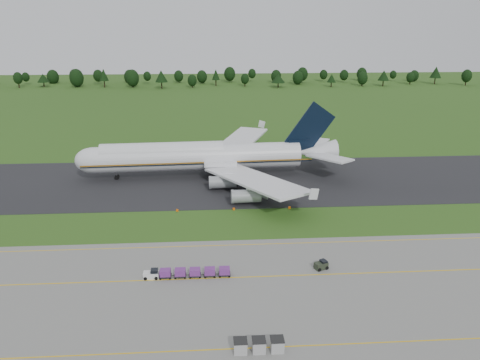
{
  "coord_description": "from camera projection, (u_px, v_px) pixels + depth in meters",
  "views": [
    {
      "loc": [
        -5.62,
        -90.86,
        40.85
      ],
      "look_at": [
        0.36,
        2.0,
        9.13
      ],
      "focal_mm": 35.0,
      "sensor_mm": 36.0,
      "label": 1
    }
  ],
  "objects": [
    {
      "name": "edge_markers",
      "position": [
        234.0,
        209.0,
        106.3
      ],
      "size": [
        26.12,
        0.3,
        0.6
      ],
      "color": "#F25F07",
      "rests_on": "ground"
    },
    {
      "name": "baggage_train",
      "position": [
        186.0,
        273.0,
        78.36
      ],
      "size": [
        14.56,
        1.55,
        1.49
      ],
      "color": "silver",
      "rests_on": "apron"
    },
    {
      "name": "apron",
      "position": [
        254.0,
        320.0,
        67.22
      ],
      "size": [
        300.0,
        52.0,
        0.06
      ],
      "primitive_type": "cube",
      "color": "slate",
      "rests_on": "ground"
    },
    {
      "name": "taxiway",
      "position": [
        232.0,
        181.0,
        125.78
      ],
      "size": [
        300.0,
        40.0,
        0.08
      ],
      "primitive_type": "cube",
      "color": "black",
      "rests_on": "ground"
    },
    {
      "name": "uld_row",
      "position": [
        259.0,
        345.0,
        60.66
      ],
      "size": [
        6.59,
        1.79,
        1.77
      ],
      "color": "#A3A3A3",
      "rests_on": "apron"
    },
    {
      "name": "tree_line",
      "position": [
        187.0,
        77.0,
        303.66
      ],
      "size": [
        528.82,
        22.0,
        11.95
      ],
      "color": "black",
      "rests_on": "ground"
    },
    {
      "name": "apron_markings",
      "position": [
        250.0,
        293.0,
        73.84
      ],
      "size": [
        300.0,
        30.2,
        0.01
      ],
      "color": "#E1AF0D",
      "rests_on": "apron"
    },
    {
      "name": "utility_cart",
      "position": [
        321.0,
        266.0,
        80.97
      ],
      "size": [
        2.56,
        2.07,
        1.22
      ],
      "color": "#262D20",
      "rests_on": "apron"
    },
    {
      "name": "aircraft",
      "position": [
        203.0,
        156.0,
        127.77
      ],
      "size": [
        72.15,
        70.42,
        20.3
      ],
      "color": "silver",
      "rests_on": "ground"
    },
    {
      "name": "ground",
      "position": [
        239.0,
        224.0,
        99.35
      ],
      "size": [
        600.0,
        600.0,
        0.0
      ],
      "primitive_type": "plane",
      "color": "#2A5018",
      "rests_on": "ground"
    }
  ]
}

